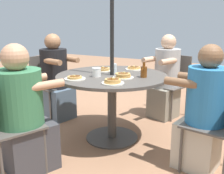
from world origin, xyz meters
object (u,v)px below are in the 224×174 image
patio_chair_west (3,123)px  drinking_glass_a (114,69)px  pancake_plate_b (103,69)px  pancake_plate_e (113,82)px  patio_chair_east (172,81)px  pancake_plate_d (123,76)px  diner_south (56,81)px  syrup_bottle (144,71)px  patio_chair_north (222,122)px  pancake_plate_a (134,68)px  patio_table (112,86)px  diner_north (202,114)px  pancake_plate_c (75,78)px  diner_west (24,116)px  diner_east (165,80)px  coffee_cup (97,72)px  patio_chair_south (48,81)px

patio_chair_west → drinking_glass_a: 1.29m
pancake_plate_b → pancake_plate_e: (0.51, 0.40, 0.00)m
patio_chair_east → pancake_plate_d: size_ratio=3.93×
diner_south → syrup_bottle: diner_south is taller
pancake_plate_d → pancake_plate_b: bearing=-122.5°
patio_chair_north → pancake_plate_a: bearing=70.4°
patio_chair_east → pancake_plate_d: patio_chair_east is taller
patio_table → patio_chair_west: 1.18m
diner_north → pancake_plate_c: bearing=109.1°
pancake_plate_b → pancake_plate_c: bearing=-2.5°
patio_table → syrup_bottle: size_ratio=7.54×
drinking_glass_a → pancake_plate_a: bearing=161.2°
diner_north → patio_chair_east: diner_north is taller
patio_chair_north → diner_south: 2.17m
diner_west → drinking_glass_a: 1.11m
diner_east → pancake_plate_c: size_ratio=5.33×
pancake_plate_b → patio_table: bearing=52.7°
pancake_plate_a → diner_north: bearing=57.6°
pancake_plate_c → coffee_cup: bearing=149.7°
patio_chair_east → patio_table: bearing=90.0°
patio_table → coffee_cup: size_ratio=12.91×
patio_chair_north → diner_south: (-0.42, -2.13, 0.03)m
pancake_plate_d → pancake_plate_a: bearing=-168.8°
patio_chair_west → coffee_cup: size_ratio=8.95×
pancake_plate_c → pancake_plate_a: bearing=158.7°
diner_south → coffee_cup: (0.38, 0.88, 0.26)m
diner_south → patio_chair_north: bearing=91.5°
diner_east → diner_west: bearing=88.3°
patio_table → diner_north: bearing=80.2°
patio_chair_north → patio_chair_east: (-1.31, -0.79, 0.00)m
diner_south → patio_chair_west: bearing=35.4°
pancake_plate_d → coffee_cup: (0.07, -0.28, 0.02)m
pancake_plate_c → coffee_cup: (-0.21, 0.12, 0.03)m
diner_east → pancake_plate_a: 0.64m
pancake_plate_a → pancake_plate_b: bearing=-47.7°
patio_chair_south → diner_east: bearing=128.3°
patio_chair_east → diner_east: (0.16, -0.05, 0.03)m
patio_chair_south → diner_west: (1.18, 0.78, 0.02)m
pancake_plate_e → diner_north: bearing=103.3°
diner_north → syrup_bottle: diner_north is taller
diner_north → pancake_plate_d: size_ratio=5.28×
pancake_plate_a → coffee_cup: bearing=-17.5°
patio_chair_west → syrup_bottle: 1.41m
diner_south → pancake_plate_e: diner_south is taller
patio_chair_east → patio_chair_south: bearing=47.7°
patio_chair_north → pancake_plate_e: (0.16, -0.95, 0.27)m
patio_chair_south → pancake_plate_a: bearing=109.6°
diner_north → pancake_plate_e: size_ratio=5.28×
diner_west → pancake_plate_c: (-0.56, 0.14, 0.25)m
patio_chair_south → patio_chair_west: same height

